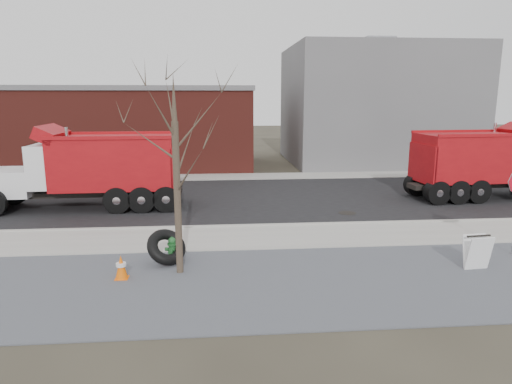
{
  "coord_description": "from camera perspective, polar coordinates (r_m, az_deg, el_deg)",
  "views": [
    {
      "loc": [
        -2.15,
        -14.16,
        4.6
      ],
      "look_at": [
        -0.86,
        1.06,
        1.4
      ],
      "focal_mm": 32.0,
      "sensor_mm": 36.0,
      "label": 1
    }
  ],
  "objects": [
    {
      "name": "fire_hydrant",
      "position": [
        13.18,
        -10.43,
        -7.23
      ],
      "size": [
        0.42,
        0.41,
        0.74
      ],
      "rotation": [
        0.0,
        0.0,
        -0.2
      ],
      "color": "#25622D",
      "rests_on": "ground"
    },
    {
      "name": "bare_tree",
      "position": [
        11.68,
        -10.01,
        5.25
      ],
      "size": [
        3.2,
        3.2,
        5.2
      ],
      "color": "#382D23",
      "rests_on": "ground"
    },
    {
      "name": "road",
      "position": [
        21.08,
        1.14,
        -0.75
      ],
      "size": [
        60.0,
        9.4,
        0.02
      ],
      "primitive_type": "cube",
      "color": "black",
      "rests_on": "ground"
    },
    {
      "name": "building_grey",
      "position": [
        34.04,
        14.53,
        10.45
      ],
      "size": [
        12.0,
        10.0,
        8.0
      ],
      "color": "slate",
      "rests_on": "ground"
    },
    {
      "name": "sidewalk",
      "position": [
        15.27,
        3.5,
        -5.6
      ],
      "size": [
        60.0,
        2.5,
        0.06
      ],
      "primitive_type": "cube",
      "color": "#9E9B93",
      "rests_on": "ground"
    },
    {
      "name": "gravel_verge",
      "position": [
        11.8,
        6.16,
        -11.1
      ],
      "size": [
        60.0,
        5.0,
        0.03
      ],
      "primitive_type": "cube",
      "color": "slate",
      "rests_on": "ground"
    },
    {
      "name": "truck_tire",
      "position": [
        13.06,
        -11.13,
        -6.75
      ],
      "size": [
        1.46,
        1.42,
        1.01
      ],
      "color": "black",
      "rests_on": "ground"
    },
    {
      "name": "traffic_cone_near",
      "position": [
        12.3,
        -16.5,
        -9.02
      ],
      "size": [
        0.34,
        0.34,
        0.64
      ],
      "color": "#FF6608",
      "rests_on": "ground"
    },
    {
      "name": "dump_truck_red_a",
      "position": [
        23.49,
        27.42,
        3.46
      ],
      "size": [
        8.42,
        2.82,
        3.38
      ],
      "rotation": [
        0.0,
        0.0,
        0.07
      ],
      "color": "black",
      "rests_on": "ground"
    },
    {
      "name": "sandwich_board",
      "position": [
        13.71,
        25.92,
        -6.77
      ],
      "size": [
        0.72,
        0.49,
        0.95
      ],
      "rotation": [
        0.0,
        0.0,
        0.09
      ],
      "color": "white",
      "rests_on": "ground"
    },
    {
      "name": "dump_truck_red_b",
      "position": [
        20.04,
        -20.05,
        2.94
      ],
      "size": [
        8.14,
        2.52,
        3.44
      ],
      "rotation": [
        0.0,
        0.0,
        3.16
      ],
      "color": "black",
      "rests_on": "ground"
    },
    {
      "name": "building_brick",
      "position": [
        32.19,
        -19.12,
        7.73
      ],
      "size": [
        20.2,
        8.2,
        5.3
      ],
      "color": "maroon",
      "rests_on": "ground"
    },
    {
      "name": "ground",
      "position": [
        15.04,
        3.64,
        -6.0
      ],
      "size": [
        120.0,
        120.0,
        0.0
      ],
      "primitive_type": "plane",
      "color": "#383328",
      "rests_on": "ground"
    },
    {
      "name": "far_sidewalk",
      "position": [
        26.64,
        -0.13,
        1.96
      ],
      "size": [
        60.0,
        2.0,
        0.06
      ],
      "primitive_type": "cube",
      "color": "#9E9B93",
      "rests_on": "ground"
    },
    {
      "name": "curb",
      "position": [
        16.49,
        2.85,
        -4.17
      ],
      "size": [
        60.0,
        0.15,
        0.11
      ],
      "primitive_type": "cube",
      "color": "#9E9B93",
      "rests_on": "ground"
    }
  ]
}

